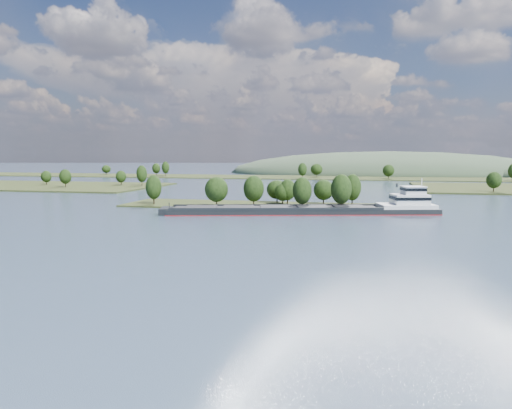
# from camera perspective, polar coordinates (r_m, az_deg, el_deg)

# --- Properties ---
(ground) EXTENTS (1800.00, 1800.00, 0.00)m
(ground) POSITION_cam_1_polar(r_m,az_deg,el_deg) (136.95, -6.36, -2.79)
(ground) COLOR #384C61
(ground) RESTS_ON ground
(tree_island) EXTENTS (100.00, 30.86, 13.90)m
(tree_island) POSITION_cam_1_polar(r_m,az_deg,el_deg) (190.74, 1.24, 0.92)
(tree_island) COLOR #283115
(tree_island) RESTS_ON ground
(back_shoreline) EXTENTS (900.00, 60.00, 14.36)m
(back_shoreline) POSITION_cam_1_polar(r_m,az_deg,el_deg) (409.57, 7.84, 3.10)
(back_shoreline) COLOR #283115
(back_shoreline) RESTS_ON ground
(hill_west) EXTENTS (320.00, 160.00, 44.00)m
(hill_west) POSITION_cam_1_polar(r_m,az_deg,el_deg) (508.20, 14.79, 3.43)
(hill_west) COLOR #33452F
(hill_west) RESTS_ON ground
(cargo_barge) EXTENTS (94.02, 34.24, 12.74)m
(cargo_barge) POSITION_cam_1_polar(r_m,az_deg,el_deg) (171.57, 7.25, -0.49)
(cargo_barge) COLOR black
(cargo_barge) RESTS_ON ground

